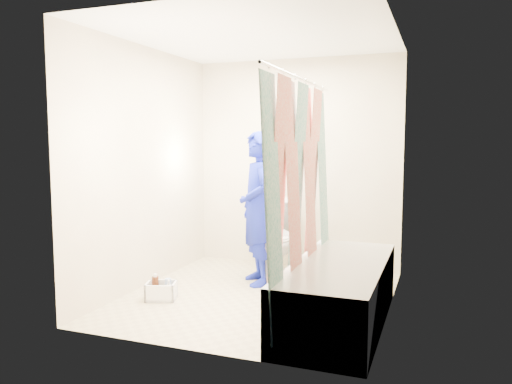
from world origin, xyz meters
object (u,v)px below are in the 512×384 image
(toilet, at_px, (275,239))
(plumber, at_px, (257,208))
(bathtub, at_px, (339,291))
(cleaning_caddy, at_px, (162,292))

(toilet, height_order, plumber, plumber)
(bathtub, distance_m, plumber, 1.41)
(toilet, relative_size, plumber, 0.53)
(cleaning_caddy, bearing_deg, plumber, 33.31)
(bathtub, bearing_deg, plumber, 139.96)
(bathtub, relative_size, plumber, 1.12)
(bathtub, xyz_separation_m, toilet, (-0.91, 1.13, 0.15))
(cleaning_caddy, bearing_deg, bathtub, -19.65)
(toilet, distance_m, cleaning_caddy, 1.36)
(plumber, height_order, cleaning_caddy, plumber)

